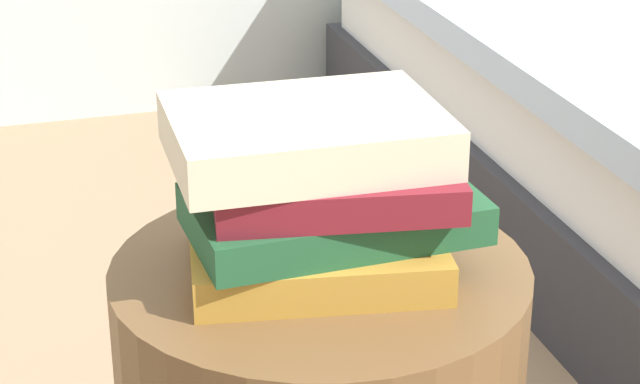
% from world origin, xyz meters
% --- Properties ---
extents(book_ochre, '(0.27, 0.22, 0.04)m').
position_xyz_m(book_ochre, '(-0.01, -0.01, 0.55)').
color(book_ochre, '#B7842D').
rests_on(book_ochre, side_table).
extents(book_forest, '(0.28, 0.17, 0.04)m').
position_xyz_m(book_forest, '(0.01, -0.01, 0.59)').
color(book_forest, '#1E512D').
rests_on(book_forest, book_ochre).
extents(book_maroon, '(0.25, 0.20, 0.03)m').
position_xyz_m(book_maroon, '(0.01, -0.01, 0.62)').
color(book_maroon, maroon).
rests_on(book_maroon, book_forest).
extents(book_cream, '(0.26, 0.19, 0.05)m').
position_xyz_m(book_cream, '(-0.01, 0.01, 0.67)').
color(book_cream, beige).
rests_on(book_cream, book_maroon).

